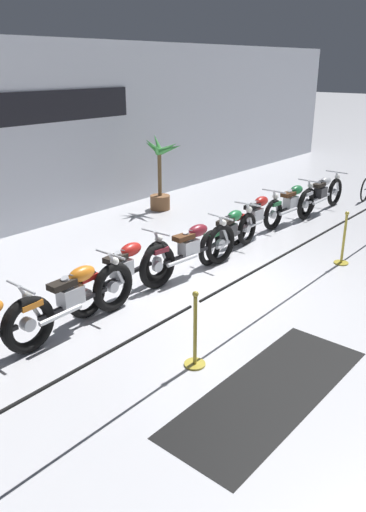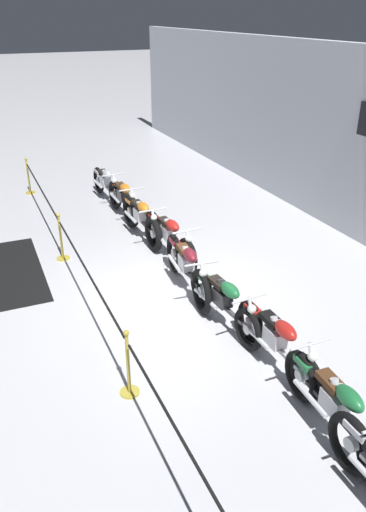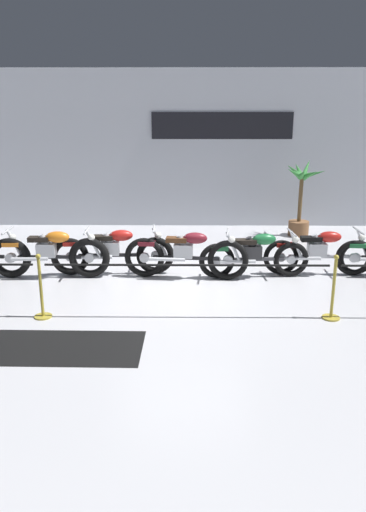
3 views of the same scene
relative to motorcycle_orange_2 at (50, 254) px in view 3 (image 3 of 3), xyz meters
name	(u,v)px [view 3 (image 3 of 3)]	position (x,y,z in m)	size (l,w,h in m)	color
ground_plane	(184,286)	(2.62, -0.49, -0.48)	(120.00, 120.00, 0.00)	silver
back_wall	(186,149)	(2.62, 4.63, 1.62)	(28.00, 0.29, 4.20)	silver
motorcycle_orange_2	(50,254)	(0.00, 0.00, 0.00)	(2.35, 0.62, 0.98)	black
motorcycle_red_3	(113,252)	(1.20, 0.21, -0.01)	(2.45, 0.62, 0.96)	black
motorcycle_maroon_4	(186,254)	(2.65, -0.02, 0.01)	(2.42, 0.62, 0.97)	black
motorcycle_green_5	(255,255)	(3.99, 0.06, -0.02)	(2.17, 0.62, 0.93)	black
motorcycle_red_6	(320,252)	(5.30, 0.25, -0.01)	(2.20, 0.62, 0.93)	black
potted_palm_left_of_row	(301,201)	(5.57, 3.38, 0.44)	(1.08, 1.10, 1.99)	brown
stanchion_far_left	(92,272)	(1.20, -1.93, 0.29)	(14.13, 0.28, 1.05)	gold
stanchion_mid_left	(42,296)	(0.38, -1.93, -0.12)	(0.28, 0.28, 1.05)	gold
stanchion_mid_right	(333,297)	(4.96, -1.93, -0.12)	(0.28, 0.28, 1.05)	gold
floor_banner	(33,347)	(0.52, -2.97, -0.48)	(3.07, 1.09, 0.01)	black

